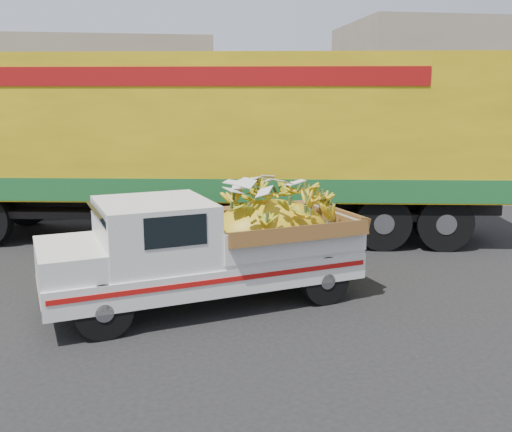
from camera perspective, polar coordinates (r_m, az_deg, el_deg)
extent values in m
plane|color=black|center=(7.78, -4.32, -10.63)|extent=(100.00, 100.00, 0.00)
cube|color=gray|center=(14.84, -6.42, 0.45)|extent=(60.00, 0.25, 0.15)
cube|color=gray|center=(16.90, -6.69, 1.81)|extent=(60.00, 4.00, 0.14)
cube|color=gray|center=(27.65, 23.59, 10.85)|extent=(14.00, 6.00, 6.00)
cylinder|color=black|center=(7.42, -15.02, -9.13)|extent=(0.76, 0.39, 0.73)
cylinder|color=black|center=(8.74, -16.36, -6.03)|extent=(0.76, 0.39, 0.73)
cylinder|color=black|center=(8.41, 6.87, -6.33)|extent=(0.76, 0.39, 0.73)
cylinder|color=black|center=(9.58, 2.70, -3.99)|extent=(0.76, 0.39, 0.73)
cube|color=silver|center=(8.33, -5.31, -5.25)|extent=(4.75, 2.71, 0.37)
cube|color=#A50F0C|center=(7.58, -3.40, -6.47)|extent=(4.26, 1.13, 0.07)
cube|color=silver|center=(8.01, -20.62, -7.44)|extent=(0.50, 1.56, 0.13)
cube|color=silver|center=(7.90, -18.19, -4.06)|extent=(1.17, 1.68, 0.34)
cube|color=silver|center=(8.00, -10.12, -1.54)|extent=(1.83, 1.88, 0.86)
cube|color=black|center=(7.24, -8.01, -1.54)|extent=(0.79, 0.22, 0.40)
cube|color=silver|center=(8.63, 1.90, -1.66)|extent=(2.54, 2.13, 0.49)
ellipsoid|color=orange|center=(8.61, 1.32, -2.37)|extent=(2.25, 1.76, 1.22)
cylinder|color=black|center=(11.78, 18.31, -0.67)|extent=(1.14, 0.52, 1.10)
cylinder|color=black|center=(13.67, 16.02, 1.12)|extent=(1.14, 0.52, 1.10)
cylinder|color=black|center=(11.50, 12.56, -0.64)|extent=(1.14, 0.52, 1.10)
cylinder|color=black|center=(13.43, 11.05, 1.18)|extent=(1.14, 0.52, 1.10)
cylinder|color=black|center=(14.52, -21.93, 1.33)|extent=(1.14, 0.52, 1.10)
cube|color=black|center=(12.32, -4.48, 1.51)|extent=(11.98, 3.18, 0.36)
cube|color=gold|center=(12.14, -4.60, 8.96)|extent=(12.02, 4.61, 2.84)
cube|color=#1A5B27|center=(12.25, -4.51, 3.49)|extent=(12.08, 4.64, 0.45)
cube|color=maroon|center=(10.88, -5.47, 13.74)|extent=(8.26, 1.56, 0.35)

